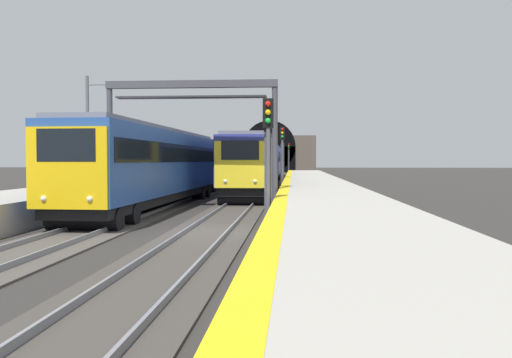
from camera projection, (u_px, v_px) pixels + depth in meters
ground_plane at (209, 233)px, 17.73m from camera, size 320.00×320.00×0.00m
platform_right at (337, 218)px, 17.39m from camera, size 112.00×4.33×1.08m
platform_right_edge_strip at (280, 202)px, 17.51m from camera, size 112.00×0.50×0.01m
track_main_line at (209, 232)px, 17.72m from camera, size 160.00×2.80×0.21m
track_adjacent_line at (89, 231)px, 18.03m from camera, size 160.00×2.88×0.21m
train_main_approaching at (267, 162)px, 56.25m from camera, size 58.96×3.05×4.97m
train_adjacent_platform at (214, 162)px, 46.19m from camera, size 58.78×3.32×4.08m
railway_signal_near at (268, 150)px, 18.56m from camera, size 0.39×0.38×4.70m
railway_signal_mid at (282, 152)px, 41.84m from camera, size 0.39×0.38×5.21m
railway_signal_far at (289, 155)px, 98.08m from camera, size 0.39×0.38×5.76m
overhead_signal_gantry at (191, 112)px, 25.26m from camera, size 0.70×8.45×6.38m
tunnel_portal at (270, 154)px, 108.02m from camera, size 2.35×19.24×10.77m
catenary_mast_near at (88, 135)px, 35.24m from camera, size 0.22×1.82×8.22m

